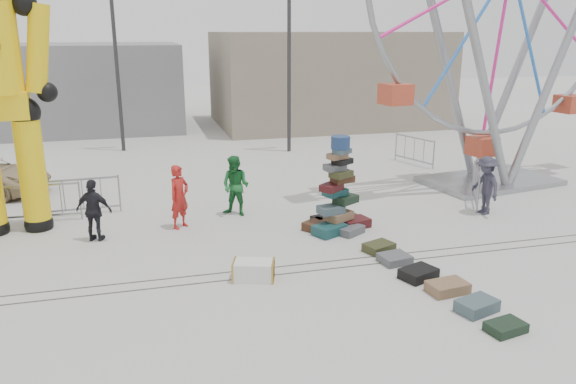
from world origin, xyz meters
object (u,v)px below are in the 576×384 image
object	(u,v)px
barricade_wheel_back	(414,150)
barricade_dummy_b	(42,203)
pedestrian_green	(236,186)
pedestrian_grey	(486,185)
lamp_post_left	(117,45)
barricade_dummy_c	(83,196)
suitcase_tower	(337,204)
pedestrian_red	(179,197)
steamer_trunk	(254,270)
lamp_post_right	(291,45)
barricade_wheel_front	(476,186)
pedestrian_black	(94,210)

from	to	relation	value
barricade_wheel_back	barricade_dummy_b	bearing A→B (deg)	-93.50
pedestrian_green	pedestrian_grey	size ratio (longest dim) A/B	1.02
lamp_post_left	barricade_dummy_c	xyz separation A→B (m)	(-1.03, -8.98, -3.93)
suitcase_tower	barricade_wheel_back	bearing A→B (deg)	26.04
pedestrian_red	pedestrian_grey	size ratio (longest dim) A/B	1.02
steamer_trunk	barricade_wheel_back	xyz separation A→B (m)	(8.22, 8.84, 0.35)
lamp_post_right	suitcase_tower	size ratio (longest dim) A/B	3.19
pedestrian_grey	steamer_trunk	bearing A→B (deg)	-71.47
lamp_post_right	barricade_wheel_back	size ratio (longest dim) A/B	4.00
lamp_post_left	barricade_wheel_back	xyz separation A→B (m)	(11.02, -5.65, -3.93)
barricade_wheel_front	pedestrian_grey	bearing A→B (deg)	-170.27
lamp_post_right	barricade_dummy_b	world-z (taller)	lamp_post_right
suitcase_tower	barricade_wheel_back	size ratio (longest dim) A/B	1.25
barricade_dummy_c	lamp_post_right	bearing A→B (deg)	38.42
barricade_wheel_back	pedestrian_green	world-z (taller)	pedestrian_green
pedestrian_green	pedestrian_black	world-z (taller)	pedestrian_green
lamp_post_left	pedestrian_green	xyz separation A→B (m)	(3.18, -10.12, -3.62)
barricade_dummy_c	pedestrian_black	xyz separation A→B (m)	(0.46, -2.24, 0.24)
pedestrian_red	pedestrian_green	distance (m)	1.75
barricade_dummy_c	pedestrian_red	xyz separation A→B (m)	(2.59, -1.79, 0.31)
steamer_trunk	pedestrian_grey	size ratio (longest dim) A/B	0.52
lamp_post_right	pedestrian_red	distance (m)	10.95
barricade_dummy_c	pedestrian_grey	distance (m)	11.48
barricade_dummy_b	pedestrian_black	world-z (taller)	pedestrian_black
barricade_dummy_c	barricade_dummy_b	bearing A→B (deg)	-163.73
steamer_trunk	pedestrian_grey	xyz separation A→B (m)	(7.30, 2.68, 0.64)
pedestrian_green	pedestrian_black	bearing A→B (deg)	-126.88
steamer_trunk	suitcase_tower	bearing A→B (deg)	60.23
steamer_trunk	pedestrian_green	distance (m)	4.44
suitcase_tower	barricade_dummy_c	xyz separation A→B (m)	(-6.60, 2.98, -0.15)
pedestrian_black	pedestrian_grey	world-z (taller)	pedestrian_grey
barricade_wheel_back	pedestrian_green	size ratio (longest dim) A/B	1.16
lamp_post_left	steamer_trunk	xyz separation A→B (m)	(2.79, -14.49, -4.28)
lamp_post_right	pedestrian_black	size ratio (longest dim) A/B	5.06
suitcase_tower	pedestrian_green	world-z (taller)	suitcase_tower
barricade_dummy_c	barricade_wheel_back	size ratio (longest dim) A/B	1.00
barricade_dummy_b	pedestrian_grey	world-z (taller)	pedestrian_grey
barricade_dummy_c	barricade_wheel_back	distance (m)	12.50
steamer_trunk	lamp_post_right	bearing A→B (deg)	89.21
lamp_post_left	barricade_dummy_b	world-z (taller)	lamp_post_left
barricade_wheel_front	pedestrian_black	bearing A→B (deg)	120.76
lamp_post_left	barricade_wheel_back	bearing A→B (deg)	-27.16
pedestrian_green	barricade_dummy_b	bearing A→B (deg)	-151.77
lamp_post_right	pedestrian_green	xyz separation A→B (m)	(-3.82, -8.12, -3.62)
steamer_trunk	barricade_dummy_b	size ratio (longest dim) A/B	0.44
lamp_post_left	suitcase_tower	world-z (taller)	lamp_post_left
pedestrian_red	pedestrian_green	bearing A→B (deg)	-18.50
pedestrian_grey	lamp_post_left	bearing A→B (deg)	-141.13
pedestrian_red	pedestrian_green	size ratio (longest dim) A/B	0.99
barricade_dummy_b	pedestrian_green	xyz separation A→B (m)	(5.25, -0.78, 0.31)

